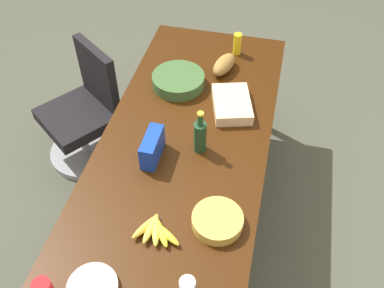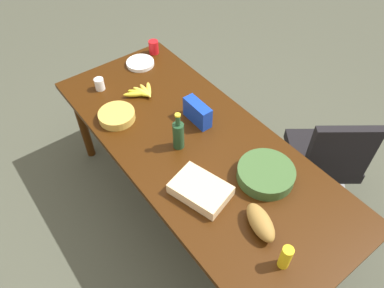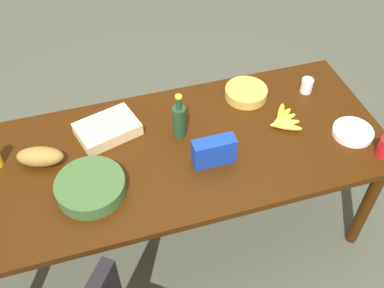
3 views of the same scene
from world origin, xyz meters
TOP-DOWN VIEW (x-y plane):
  - ground_plane at (0.00, 0.00)m, footprint 10.00×10.00m
  - conference_table at (0.00, 0.00)m, footprint 2.27×0.95m
  - banana_bunch at (0.62, 0.01)m, footprint 0.18×0.24m
  - chip_bag_blue at (0.16, -0.14)m, footprint 0.22×0.08m
  - bread_loaf at (-0.69, 0.10)m, footprint 0.26×0.17m
  - sheet_cake at (-0.33, 0.21)m, footprint 0.37×0.30m
  - paper_cup at (0.87, 0.23)m, footprint 0.08×0.08m
  - wine_bottle at (0.05, 0.10)m, footprint 0.07×0.07m
  - chip_bowl at (0.51, 0.29)m, footprint 0.29×0.29m
  - paper_plate_stack at (0.95, -0.17)m, footprint 0.22×0.22m
  - salad_bowl at (-0.47, -0.16)m, footprint 0.41×0.41m

SIDE VIEW (x-z plane):
  - ground_plane at x=0.00m, z-range 0.00..0.00m
  - conference_table at x=0.00m, z-range 0.32..1.10m
  - paper_plate_stack at x=0.95m, z-range 0.78..0.81m
  - banana_bunch at x=0.62m, z-range 0.79..0.83m
  - chip_bowl at x=0.51m, z-range 0.78..0.84m
  - sheet_cake at x=-0.33m, z-range 0.78..0.85m
  - salad_bowl at x=-0.47m, z-range 0.78..0.86m
  - paper_cup at x=0.87m, z-range 0.78..0.87m
  - bread_loaf at x=-0.69m, z-range 0.78..0.88m
  - chip_bag_blue at x=0.16m, z-range 0.78..0.93m
  - wine_bottle at x=0.05m, z-range 0.75..1.03m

